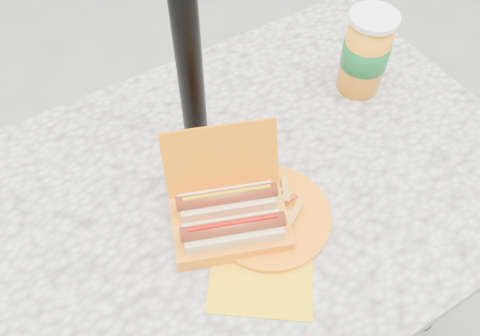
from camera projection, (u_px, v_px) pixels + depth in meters
ground at (237, 322)px, 1.61m from camera, size 60.00×60.00×0.00m
picnic_table at (236, 217)px, 1.09m from camera, size 1.20×0.80×0.75m
hotdog_box at (229, 216)px, 0.92m from camera, size 0.26×0.25×0.17m
fries_plate at (268, 219)px, 0.95m from camera, size 0.31×0.32×0.04m
soda_cup at (365, 53)px, 1.10m from camera, size 0.10×0.10×0.20m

